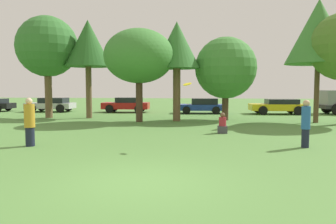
{
  "coord_description": "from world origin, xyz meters",
  "views": [
    {
      "loc": [
        1.49,
        -6.96,
        2.1
      ],
      "look_at": [
        0.02,
        5.0,
        1.21
      ],
      "focal_mm": 34.61,
      "sensor_mm": 36.0,
      "label": 1
    }
  ],
  "objects_px": {
    "frisbee": "(187,84)",
    "parked_car_silver": "(51,104)",
    "bystander_sitting": "(222,125)",
    "tree_2": "(139,56)",
    "person_catcher": "(306,123)",
    "tree_0": "(47,47)",
    "tree_5": "(319,32)",
    "tree_3": "(177,46)",
    "tree_4": "(226,68)",
    "parked_car_yellow": "(278,106)",
    "parked_car_red": "(127,104)",
    "parked_car_blue": "(202,106)",
    "person_thrower": "(30,122)",
    "tree_1": "(88,44)"
  },
  "relations": [
    {
      "from": "parked_car_silver",
      "to": "parked_car_yellow",
      "type": "relative_size",
      "value": 0.93
    },
    {
      "from": "bystander_sitting",
      "to": "tree_2",
      "type": "distance_m",
      "value": 7.67
    },
    {
      "from": "tree_2",
      "to": "person_catcher",
      "type": "bearing_deg",
      "value": -46.02
    },
    {
      "from": "tree_4",
      "to": "parked_car_blue",
      "type": "height_order",
      "value": "tree_4"
    },
    {
      "from": "parked_car_blue",
      "to": "parked_car_yellow",
      "type": "height_order",
      "value": "parked_car_blue"
    },
    {
      "from": "tree_0",
      "to": "parked_car_yellow",
      "type": "height_order",
      "value": "tree_0"
    },
    {
      "from": "tree_3",
      "to": "tree_4",
      "type": "relative_size",
      "value": 1.16
    },
    {
      "from": "person_thrower",
      "to": "parked_car_red",
      "type": "distance_m",
      "value": 16.54
    },
    {
      "from": "person_catcher",
      "to": "tree_3",
      "type": "bearing_deg",
      "value": -63.52
    },
    {
      "from": "tree_3",
      "to": "parked_car_silver",
      "type": "relative_size",
      "value": 1.52
    },
    {
      "from": "tree_0",
      "to": "tree_5",
      "type": "xyz_separation_m",
      "value": [
        17.7,
        -1.12,
        0.49
      ]
    },
    {
      "from": "parked_car_blue",
      "to": "tree_3",
      "type": "bearing_deg",
      "value": 73.85
    },
    {
      "from": "parked_car_blue",
      "to": "person_thrower",
      "type": "bearing_deg",
      "value": 66.63
    },
    {
      "from": "tree_4",
      "to": "tree_5",
      "type": "distance_m",
      "value": 5.85
    },
    {
      "from": "tree_0",
      "to": "tree_4",
      "type": "height_order",
      "value": "tree_0"
    },
    {
      "from": "person_catcher",
      "to": "parked_car_yellow",
      "type": "relative_size",
      "value": 0.38
    },
    {
      "from": "tree_4",
      "to": "parked_car_yellow",
      "type": "height_order",
      "value": "tree_4"
    },
    {
      "from": "frisbee",
      "to": "parked_car_yellow",
      "type": "relative_size",
      "value": 0.07
    },
    {
      "from": "tree_3",
      "to": "parked_car_silver",
      "type": "distance_m",
      "value": 14.16
    },
    {
      "from": "tree_1",
      "to": "parked_car_blue",
      "type": "relative_size",
      "value": 1.73
    },
    {
      "from": "bystander_sitting",
      "to": "parked_car_blue",
      "type": "height_order",
      "value": "parked_car_blue"
    },
    {
      "from": "tree_0",
      "to": "tree_2",
      "type": "xyz_separation_m",
      "value": [
        6.93,
        -1.89,
        -0.91
      ]
    },
    {
      "from": "tree_2",
      "to": "parked_car_yellow",
      "type": "xyz_separation_m",
      "value": [
        9.93,
        7.29,
        -3.39
      ]
    },
    {
      "from": "person_catcher",
      "to": "parked_car_yellow",
      "type": "bearing_deg",
      "value": -103.8
    },
    {
      "from": "tree_5",
      "to": "parked_car_blue",
      "type": "relative_size",
      "value": 1.88
    },
    {
      "from": "tree_3",
      "to": "tree_4",
      "type": "xyz_separation_m",
      "value": [
        3.11,
        0.96,
        -1.32
      ]
    },
    {
      "from": "tree_5",
      "to": "tree_1",
      "type": "bearing_deg",
      "value": 175.08
    },
    {
      "from": "person_catcher",
      "to": "parked_car_red",
      "type": "relative_size",
      "value": 0.41
    },
    {
      "from": "parked_car_yellow",
      "to": "tree_1",
      "type": "bearing_deg",
      "value": 17.32
    },
    {
      "from": "parked_car_red",
      "to": "tree_5",
      "type": "bearing_deg",
      "value": 149.7
    },
    {
      "from": "person_catcher",
      "to": "bystander_sitting",
      "type": "bearing_deg",
      "value": -56.12
    },
    {
      "from": "bystander_sitting",
      "to": "tree_4",
      "type": "bearing_deg",
      "value": 85.92
    },
    {
      "from": "tree_2",
      "to": "parked_car_silver",
      "type": "xyz_separation_m",
      "value": [
        -9.54,
        7.43,
        -3.38
      ]
    },
    {
      "from": "person_catcher",
      "to": "tree_1",
      "type": "bearing_deg",
      "value": -45.83
    },
    {
      "from": "tree_4",
      "to": "parked_car_silver",
      "type": "distance_m",
      "value": 16.21
    },
    {
      "from": "tree_2",
      "to": "parked_car_silver",
      "type": "distance_m",
      "value": 12.56
    },
    {
      "from": "bystander_sitting",
      "to": "tree_4",
      "type": "relative_size",
      "value": 0.18
    },
    {
      "from": "person_thrower",
      "to": "tree_0",
      "type": "bearing_deg",
      "value": 108.69
    },
    {
      "from": "tree_0",
      "to": "tree_5",
      "type": "height_order",
      "value": "tree_5"
    },
    {
      "from": "bystander_sitting",
      "to": "tree_0",
      "type": "height_order",
      "value": "tree_0"
    },
    {
      "from": "parked_car_silver",
      "to": "parked_car_red",
      "type": "relative_size",
      "value": 1.01
    },
    {
      "from": "tree_5",
      "to": "tree_4",
      "type": "bearing_deg",
      "value": 170.01
    },
    {
      "from": "tree_5",
      "to": "parked_car_yellow",
      "type": "xyz_separation_m",
      "value": [
        -0.84,
        6.52,
        -4.79
      ]
    },
    {
      "from": "tree_2",
      "to": "parked_car_blue",
      "type": "distance_m",
      "value": 8.86
    },
    {
      "from": "parked_car_silver",
      "to": "parked_car_red",
      "type": "xyz_separation_m",
      "value": [
        6.79,
        0.23,
        0.01
      ]
    },
    {
      "from": "person_catcher",
      "to": "tree_3",
      "type": "height_order",
      "value": "tree_3"
    },
    {
      "from": "frisbee",
      "to": "parked_car_silver",
      "type": "distance_m",
      "value": 20.64
    },
    {
      "from": "parked_car_blue",
      "to": "bystander_sitting",
      "type": "bearing_deg",
      "value": 92.34
    },
    {
      "from": "tree_0",
      "to": "parked_car_silver",
      "type": "bearing_deg",
      "value": 115.22
    },
    {
      "from": "person_catcher",
      "to": "tree_0",
      "type": "bearing_deg",
      "value": -39.31
    }
  ]
}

